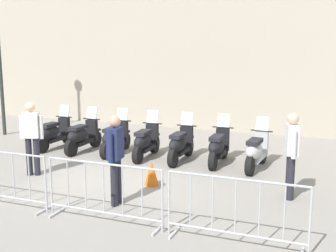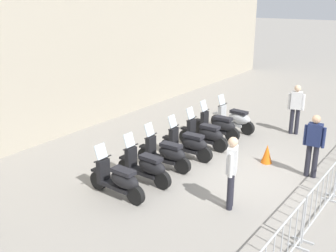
{
  "view_description": "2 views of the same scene",
  "coord_description": "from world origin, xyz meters",
  "px_view_note": "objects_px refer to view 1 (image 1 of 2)",
  "views": [
    {
      "loc": [
        3.65,
        -8.87,
        3.01
      ],
      "look_at": [
        1.01,
        1.48,
        1.02
      ],
      "focal_mm": 46.24,
      "sensor_mm": 36.0,
      "label": 1
    },
    {
      "loc": [
        -9.8,
        -2.91,
        4.81
      ],
      "look_at": [
        -0.19,
        2.4,
        1.08
      ],
      "focal_mm": 43.49,
      "sensor_mm": 36.0,
      "label": 2
    }
  ],
  "objects_px": {
    "motorcycle_0": "(54,134)",
    "officer_by_barriers": "(115,155)",
    "barrier_segment_3": "(235,212)",
    "motorcycle_6": "(256,152)",
    "motorcycle_3": "(145,142)",
    "motorcycle_5": "(218,147)",
    "traffic_cone": "(152,173)",
    "motorcycle_2": "(114,138)",
    "officer_mid_plaza": "(291,151)",
    "motorcycle_4": "(180,145)",
    "motorcycle_1": "(82,136)",
    "officer_near_row_end": "(32,134)",
    "barrier_segment_2": "(104,193)"
  },
  "relations": [
    {
      "from": "motorcycle_0",
      "to": "officer_mid_plaza",
      "type": "relative_size",
      "value": 0.99
    },
    {
      "from": "motorcycle_1",
      "to": "motorcycle_4",
      "type": "relative_size",
      "value": 1.0
    },
    {
      "from": "officer_near_row_end",
      "to": "officer_mid_plaza",
      "type": "relative_size",
      "value": 1.0
    },
    {
      "from": "motorcycle_2",
      "to": "motorcycle_6",
      "type": "xyz_separation_m",
      "value": [
        3.91,
        -0.56,
        0.0
      ]
    },
    {
      "from": "motorcycle_2",
      "to": "barrier_segment_3",
      "type": "relative_size",
      "value": 0.79
    },
    {
      "from": "motorcycle_4",
      "to": "officer_near_row_end",
      "type": "distance_m",
      "value": 3.72
    },
    {
      "from": "motorcycle_4",
      "to": "motorcycle_6",
      "type": "xyz_separation_m",
      "value": [
        1.96,
        -0.25,
        0.0
      ]
    },
    {
      "from": "barrier_segment_2",
      "to": "officer_by_barriers",
      "type": "distance_m",
      "value": 1.0
    },
    {
      "from": "motorcycle_2",
      "to": "officer_by_barriers",
      "type": "relative_size",
      "value": 1.0
    },
    {
      "from": "motorcycle_1",
      "to": "motorcycle_4",
      "type": "xyz_separation_m",
      "value": [
        2.96,
        -0.35,
        0.0
      ]
    },
    {
      "from": "officer_near_row_end",
      "to": "traffic_cone",
      "type": "height_order",
      "value": "officer_near_row_end"
    },
    {
      "from": "officer_near_row_end",
      "to": "officer_by_barriers",
      "type": "height_order",
      "value": "same"
    },
    {
      "from": "motorcycle_5",
      "to": "traffic_cone",
      "type": "bearing_deg",
      "value": -120.39
    },
    {
      "from": "motorcycle_1",
      "to": "motorcycle_2",
      "type": "bearing_deg",
      "value": -1.79
    },
    {
      "from": "motorcycle_3",
      "to": "barrier_segment_3",
      "type": "bearing_deg",
      "value": -58.11
    },
    {
      "from": "barrier_segment_2",
      "to": "officer_mid_plaza",
      "type": "relative_size",
      "value": 1.26
    },
    {
      "from": "motorcycle_2",
      "to": "officer_near_row_end",
      "type": "bearing_deg",
      "value": -116.03
    },
    {
      "from": "motorcycle_0",
      "to": "officer_by_barriers",
      "type": "xyz_separation_m",
      "value": [
        3.42,
        -3.82,
        0.53
      ]
    },
    {
      "from": "traffic_cone",
      "to": "motorcycle_4",
      "type": "bearing_deg",
      "value": 84.94
    },
    {
      "from": "barrier_segment_3",
      "to": "officer_near_row_end",
      "type": "bearing_deg",
      "value": 153.44
    },
    {
      "from": "motorcycle_6",
      "to": "traffic_cone",
      "type": "bearing_deg",
      "value": -140.18
    },
    {
      "from": "motorcycle_2",
      "to": "officer_mid_plaza",
      "type": "relative_size",
      "value": 1.0
    },
    {
      "from": "barrier_segment_3",
      "to": "officer_by_barriers",
      "type": "height_order",
      "value": "officer_by_barriers"
    },
    {
      "from": "motorcycle_0",
      "to": "barrier_segment_3",
      "type": "distance_m",
      "value": 7.65
    },
    {
      "from": "motorcycle_0",
      "to": "officer_by_barriers",
      "type": "relative_size",
      "value": 0.99
    },
    {
      "from": "motorcycle_0",
      "to": "motorcycle_4",
      "type": "distance_m",
      "value": 3.97
    },
    {
      "from": "motorcycle_0",
      "to": "motorcycle_1",
      "type": "relative_size",
      "value": 1.0
    },
    {
      "from": "officer_by_barriers",
      "to": "motorcycle_3",
      "type": "bearing_deg",
      "value": 97.9
    },
    {
      "from": "motorcycle_0",
      "to": "motorcycle_1",
      "type": "height_order",
      "value": "same"
    },
    {
      "from": "barrier_segment_3",
      "to": "officer_near_row_end",
      "type": "relative_size",
      "value": 1.26
    },
    {
      "from": "motorcycle_1",
      "to": "motorcycle_5",
      "type": "relative_size",
      "value": 1.0
    },
    {
      "from": "motorcycle_6",
      "to": "barrier_segment_2",
      "type": "height_order",
      "value": "motorcycle_6"
    },
    {
      "from": "motorcycle_4",
      "to": "officer_by_barriers",
      "type": "xyz_separation_m",
      "value": [
        -0.51,
        -3.31,
        0.53
      ]
    },
    {
      "from": "motorcycle_2",
      "to": "barrier_segment_3",
      "type": "height_order",
      "value": "motorcycle_2"
    },
    {
      "from": "barrier_segment_3",
      "to": "motorcycle_6",
      "type": "bearing_deg",
      "value": 88.78
    },
    {
      "from": "motorcycle_5",
      "to": "barrier_segment_3",
      "type": "bearing_deg",
      "value": -78.94
    },
    {
      "from": "motorcycle_2",
      "to": "motorcycle_6",
      "type": "bearing_deg",
      "value": -8.19
    },
    {
      "from": "officer_mid_plaza",
      "to": "motorcycle_3",
      "type": "bearing_deg",
      "value": 148.76
    },
    {
      "from": "motorcycle_6",
      "to": "officer_near_row_end",
      "type": "distance_m",
      "value": 5.37
    },
    {
      "from": "motorcycle_5",
      "to": "officer_mid_plaza",
      "type": "xyz_separation_m",
      "value": [
        1.72,
        -2.12,
        0.53
      ]
    },
    {
      "from": "motorcycle_4",
      "to": "barrier_segment_2",
      "type": "height_order",
      "value": "motorcycle_4"
    },
    {
      "from": "motorcycle_0",
      "to": "officer_by_barriers",
      "type": "bearing_deg",
      "value": -48.11
    },
    {
      "from": "officer_mid_plaza",
      "to": "motorcycle_5",
      "type": "bearing_deg",
      "value": 129.08
    },
    {
      "from": "officer_mid_plaza",
      "to": "traffic_cone",
      "type": "relative_size",
      "value": 3.15
    },
    {
      "from": "motorcycle_2",
      "to": "officer_near_row_end",
      "type": "xyz_separation_m",
      "value": [
        -1.13,
        -2.32,
        0.53
      ]
    },
    {
      "from": "officer_mid_plaza",
      "to": "traffic_cone",
      "type": "height_order",
      "value": "officer_mid_plaza"
    },
    {
      "from": "officer_mid_plaza",
      "to": "officer_by_barriers",
      "type": "bearing_deg",
      "value": -160.18
    },
    {
      "from": "motorcycle_5",
      "to": "officer_mid_plaza",
      "type": "relative_size",
      "value": 1.0
    },
    {
      "from": "motorcycle_1",
      "to": "officer_mid_plaza",
      "type": "distance_m",
      "value": 6.22
    },
    {
      "from": "barrier_segment_3",
      "to": "officer_by_barriers",
      "type": "bearing_deg",
      "value": 153.75
    }
  ]
}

